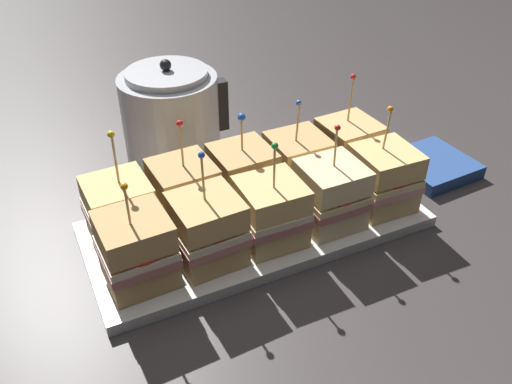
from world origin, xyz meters
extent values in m
plane|color=#383333|center=(0.00, 0.00, 0.00)|extent=(6.00, 6.00, 0.00)
cube|color=silver|center=(0.00, 0.00, 0.01)|extent=(0.52, 0.23, 0.01)
cube|color=silver|center=(0.00, 0.00, 0.01)|extent=(0.52, 0.23, 0.01)
cube|color=tan|center=(-0.20, -0.05, 0.04)|extent=(0.09, 0.09, 0.04)
cube|color=#B26B60|center=(-0.20, -0.05, 0.06)|extent=(0.10, 0.10, 0.01)
cube|color=beige|center=(-0.20, -0.05, 0.07)|extent=(0.10, 0.10, 0.01)
cylinder|color=red|center=(-0.20, -0.06, 0.08)|extent=(0.06, 0.06, 0.00)
cube|color=tan|center=(-0.20, -0.05, 0.10)|extent=(0.09, 0.09, 0.04)
cylinder|color=tan|center=(-0.20, -0.06, 0.14)|extent=(0.00, 0.00, 0.07)
sphere|color=orange|center=(-0.20, -0.06, 0.18)|extent=(0.01, 0.01, 0.01)
cube|color=tan|center=(-0.10, -0.05, 0.04)|extent=(0.09, 0.09, 0.04)
cube|color=tan|center=(-0.10, -0.05, 0.06)|extent=(0.10, 0.10, 0.01)
cube|color=beige|center=(-0.10, -0.05, 0.07)|extent=(0.10, 0.10, 0.01)
cylinder|color=red|center=(-0.10, -0.06, 0.08)|extent=(0.05, 0.05, 0.00)
cube|color=tan|center=(-0.10, -0.05, 0.10)|extent=(0.09, 0.09, 0.04)
cylinder|color=tan|center=(-0.10, -0.05, 0.15)|extent=(0.00, 0.01, 0.08)
sphere|color=blue|center=(-0.10, -0.05, 0.19)|extent=(0.01, 0.01, 0.01)
cube|color=tan|center=(0.00, -0.05, 0.04)|extent=(0.09, 0.09, 0.04)
cube|color=#B26B60|center=(0.00, -0.05, 0.06)|extent=(0.09, 0.09, 0.01)
cube|color=beige|center=(0.00, -0.05, 0.07)|extent=(0.09, 0.09, 0.01)
cube|color=#E0B771|center=(0.00, -0.05, 0.10)|extent=(0.09, 0.09, 0.04)
cylinder|color=tan|center=(0.00, -0.06, 0.14)|extent=(0.00, 0.00, 0.08)
sphere|color=green|center=(0.00, -0.06, 0.18)|extent=(0.01, 0.01, 0.01)
cube|color=beige|center=(0.10, -0.05, 0.04)|extent=(0.09, 0.09, 0.04)
cube|color=#B26B60|center=(0.10, -0.05, 0.06)|extent=(0.09, 0.09, 0.01)
cube|color=beige|center=(0.10, -0.05, 0.07)|extent=(0.09, 0.09, 0.01)
cylinder|color=red|center=(0.10, -0.07, 0.08)|extent=(0.06, 0.06, 0.00)
cube|color=beige|center=(0.10, -0.05, 0.10)|extent=(0.09, 0.09, 0.04)
cylinder|color=tan|center=(0.10, -0.05, 0.15)|extent=(0.00, 0.00, 0.07)
sphere|color=red|center=(0.10, -0.05, 0.18)|extent=(0.01, 0.01, 0.01)
cube|color=tan|center=(0.20, -0.05, 0.04)|extent=(0.09, 0.09, 0.04)
cube|color=tan|center=(0.20, -0.05, 0.06)|extent=(0.10, 0.10, 0.01)
cube|color=beige|center=(0.20, -0.05, 0.07)|extent=(0.09, 0.09, 0.01)
cylinder|color=red|center=(0.20, -0.06, 0.08)|extent=(0.06, 0.06, 0.00)
cube|color=#E0B771|center=(0.20, -0.05, 0.10)|extent=(0.09, 0.09, 0.04)
cylinder|color=tan|center=(0.20, -0.04, 0.15)|extent=(0.00, 0.01, 0.08)
sphere|color=orange|center=(0.20, -0.04, 0.19)|extent=(0.01, 0.01, 0.01)
cube|color=tan|center=(-0.20, 0.05, 0.04)|extent=(0.09, 0.09, 0.04)
cube|color=tan|center=(-0.20, 0.05, 0.06)|extent=(0.10, 0.10, 0.01)
cube|color=beige|center=(-0.20, 0.05, 0.07)|extent=(0.09, 0.09, 0.01)
cube|color=#E0B771|center=(-0.20, 0.05, 0.10)|extent=(0.09, 0.09, 0.04)
cylinder|color=tan|center=(-0.19, 0.04, 0.15)|extent=(0.00, 0.01, 0.09)
sphere|color=yellow|center=(-0.19, 0.04, 0.19)|extent=(0.01, 0.01, 0.01)
cube|color=tan|center=(-0.10, 0.05, 0.04)|extent=(0.09, 0.09, 0.04)
cube|color=tan|center=(-0.10, 0.05, 0.06)|extent=(0.10, 0.10, 0.01)
cube|color=beige|center=(-0.10, 0.05, 0.07)|extent=(0.10, 0.10, 0.01)
cylinder|color=red|center=(-0.10, 0.03, 0.08)|extent=(0.07, 0.07, 0.00)
cube|color=tan|center=(-0.10, 0.05, 0.10)|extent=(0.09, 0.09, 0.04)
cylinder|color=tan|center=(-0.10, 0.04, 0.15)|extent=(0.00, 0.00, 0.08)
sphere|color=red|center=(-0.10, 0.04, 0.19)|extent=(0.01, 0.01, 0.01)
cube|color=tan|center=(0.00, 0.05, 0.04)|extent=(0.09, 0.09, 0.04)
cube|color=tan|center=(0.00, 0.05, 0.06)|extent=(0.10, 0.10, 0.01)
cube|color=beige|center=(0.00, 0.05, 0.07)|extent=(0.09, 0.09, 0.01)
cylinder|color=red|center=(0.00, 0.03, 0.08)|extent=(0.07, 0.07, 0.00)
cube|color=tan|center=(0.00, 0.05, 0.10)|extent=(0.09, 0.09, 0.04)
cylinder|color=tan|center=(0.00, 0.05, 0.14)|extent=(0.00, 0.00, 0.07)
sphere|color=blue|center=(0.00, 0.05, 0.17)|extent=(0.01, 0.01, 0.01)
cube|color=tan|center=(0.10, 0.05, 0.04)|extent=(0.09, 0.09, 0.04)
cube|color=#B26B60|center=(0.10, 0.05, 0.06)|extent=(0.09, 0.09, 0.01)
cube|color=beige|center=(0.10, 0.05, 0.07)|extent=(0.09, 0.09, 0.01)
cube|color=tan|center=(0.10, 0.05, 0.10)|extent=(0.09, 0.09, 0.04)
cylinder|color=tan|center=(0.09, 0.04, 0.14)|extent=(0.00, 0.01, 0.08)
sphere|color=blue|center=(0.09, 0.04, 0.18)|extent=(0.01, 0.01, 0.01)
cube|color=tan|center=(0.20, 0.05, 0.04)|extent=(0.09, 0.09, 0.04)
cube|color=#B26B60|center=(0.20, 0.05, 0.06)|extent=(0.10, 0.10, 0.01)
cube|color=beige|center=(0.20, 0.05, 0.07)|extent=(0.10, 0.10, 0.01)
cylinder|color=red|center=(0.20, 0.03, 0.08)|extent=(0.06, 0.06, 0.00)
cube|color=tan|center=(0.20, 0.05, 0.10)|extent=(0.09, 0.09, 0.04)
cylinder|color=tan|center=(0.20, 0.06, 0.15)|extent=(0.00, 0.01, 0.09)
sphere|color=red|center=(0.20, 0.06, 0.20)|extent=(0.01, 0.01, 0.01)
cylinder|color=#B7BABF|center=(-0.05, 0.26, 0.08)|extent=(0.18, 0.18, 0.16)
cylinder|color=#B7BABF|center=(-0.05, 0.26, 0.17)|extent=(0.14, 0.14, 0.01)
sphere|color=black|center=(-0.05, 0.26, 0.18)|extent=(0.02, 0.02, 0.02)
cube|color=black|center=(0.05, 0.26, 0.09)|extent=(0.02, 0.02, 0.10)
cube|color=navy|center=(0.36, 0.01, 0.01)|extent=(0.14, 0.14, 0.02)
camera|label=1|loc=(-0.29, -0.60, 0.54)|focal=38.00mm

